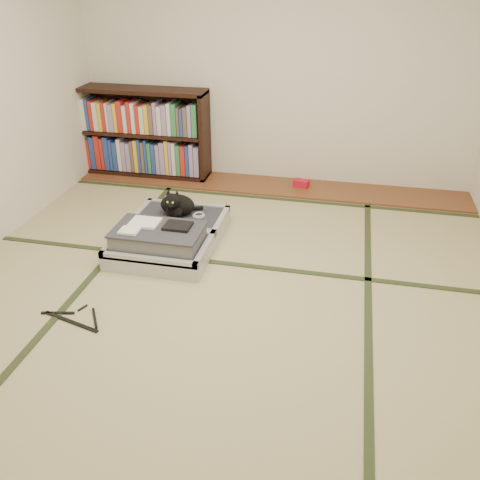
# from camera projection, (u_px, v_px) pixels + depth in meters

# --- Properties ---
(floor) EXTENTS (4.50, 4.50, 0.00)m
(floor) POSITION_uv_depth(u_px,v_px,m) (222.00, 294.00, 3.56)
(floor) COLOR tan
(floor) RESTS_ON ground
(wood_strip) EXTENTS (4.00, 0.50, 0.02)m
(wood_strip) POSITION_uv_depth(u_px,v_px,m) (269.00, 186.00, 5.27)
(wood_strip) COLOR brown
(wood_strip) RESTS_ON ground
(red_item) EXTENTS (0.17, 0.13, 0.07)m
(red_item) POSITION_uv_depth(u_px,v_px,m) (301.00, 183.00, 5.22)
(red_item) COLOR red
(red_item) RESTS_ON wood_strip
(room_shell) EXTENTS (4.50, 4.50, 4.50)m
(room_shell) POSITION_uv_depth(u_px,v_px,m) (218.00, 80.00, 2.86)
(room_shell) COLOR white
(room_shell) RESTS_ON ground
(tatami_borders) EXTENTS (4.00, 4.50, 0.01)m
(tatami_borders) POSITION_uv_depth(u_px,v_px,m) (238.00, 258.00, 3.98)
(tatami_borders) COLOR #2D381E
(tatami_borders) RESTS_ON ground
(bookcase) EXTENTS (1.39, 0.32, 0.92)m
(bookcase) POSITION_uv_depth(u_px,v_px,m) (143.00, 134.00, 5.38)
(bookcase) COLOR black
(bookcase) RESTS_ON wood_strip
(suitcase) EXTENTS (0.76, 1.02, 0.30)m
(suitcase) POSITION_uv_depth(u_px,v_px,m) (168.00, 236.00, 4.10)
(suitcase) COLOR silver
(suitcase) RESTS_ON floor
(cat) EXTENTS (0.34, 0.34, 0.27)m
(cat) POSITION_uv_depth(u_px,v_px,m) (177.00, 205.00, 4.28)
(cat) COLOR black
(cat) RESTS_ON suitcase
(cable_coil) EXTENTS (0.11, 0.11, 0.03)m
(cable_coil) POSITION_uv_depth(u_px,v_px,m) (199.00, 215.00, 4.32)
(cable_coil) COLOR white
(cable_coil) RESTS_ON suitcase
(hanger) EXTENTS (0.46, 0.26, 0.01)m
(hanger) POSITION_uv_depth(u_px,v_px,m) (74.00, 318.00, 3.30)
(hanger) COLOR black
(hanger) RESTS_ON floor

